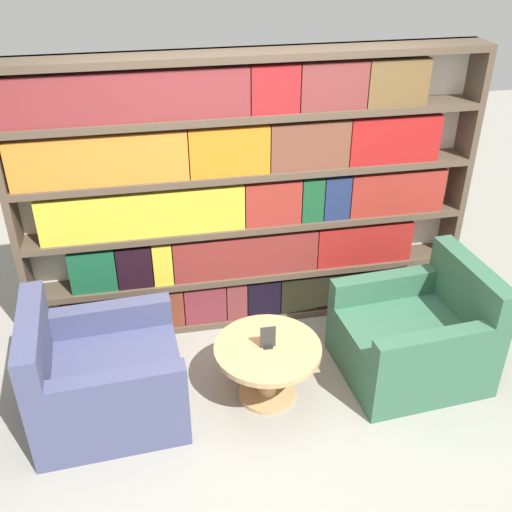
% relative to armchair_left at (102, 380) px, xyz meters
% --- Properties ---
extents(ground_plane, '(14.00, 14.00, 0.00)m').
position_rel_armchair_left_xyz_m(ground_plane, '(1.15, -0.34, -0.29)').
color(ground_plane, gray).
extents(bookshelf, '(3.38, 0.30, 2.11)m').
position_rel_armchair_left_xyz_m(bookshelf, '(1.11, 0.91, 0.77)').
color(bookshelf, silver).
rests_on(bookshelf, ground_plane).
extents(armchair_left, '(0.99, 0.89, 0.84)m').
position_rel_armchair_left_xyz_m(armchair_left, '(0.00, 0.00, 0.00)').
color(armchair_left, '#42476B').
rests_on(armchair_left, ground_plane).
extents(armchair_right, '(1.00, 0.90, 0.84)m').
position_rel_armchair_left_xyz_m(armchair_right, '(2.17, 0.01, 0.00)').
color(armchair_right, '#336047').
rests_on(armchair_right, ground_plane).
extents(coffee_table, '(0.72, 0.72, 0.43)m').
position_rel_armchair_left_xyz_m(coffee_table, '(1.09, -0.05, 0.02)').
color(coffee_table, tan).
rests_on(coffee_table, ground_plane).
extents(table_sign, '(0.10, 0.06, 0.16)m').
position_rel_armchair_left_xyz_m(table_sign, '(1.09, -0.05, 0.21)').
color(table_sign, black).
rests_on(table_sign, coffee_table).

